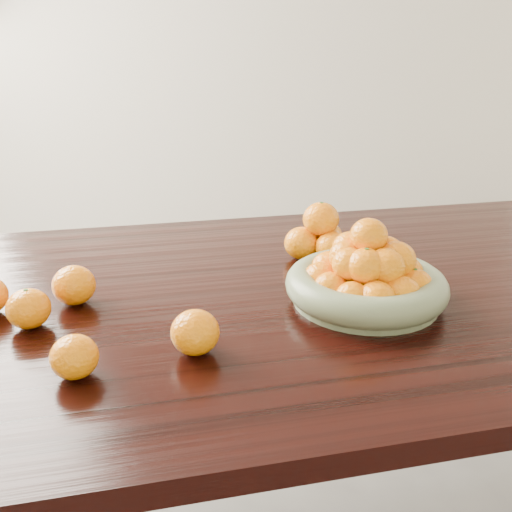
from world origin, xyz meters
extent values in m
cube|color=beige|center=(0.00, 2.50, 1.35)|extent=(5.00, 0.04, 2.70)
cube|color=black|center=(0.00, 0.00, 0.73)|extent=(2.00, 1.00, 0.04)
cube|color=black|center=(0.93, 0.43, 0.35)|extent=(0.08, 0.08, 0.71)
cylinder|color=#6F7A59|center=(0.18, -0.10, 0.76)|extent=(0.27, 0.27, 0.01)
torus|color=#6F7A59|center=(0.18, -0.10, 0.79)|extent=(0.31, 0.31, 0.06)
ellipsoid|color=orange|center=(0.26, -0.10, 0.80)|extent=(0.08, 0.08, 0.07)
ellipsoid|color=orange|center=(0.26, -0.06, 0.79)|extent=(0.07, 0.07, 0.06)
ellipsoid|color=orange|center=(0.22, -0.02, 0.80)|extent=(0.07, 0.07, 0.06)
ellipsoid|color=orange|center=(0.18, -0.02, 0.80)|extent=(0.07, 0.07, 0.07)
ellipsoid|color=orange|center=(0.13, -0.04, 0.80)|extent=(0.07, 0.07, 0.07)
ellipsoid|color=orange|center=(0.10, -0.08, 0.80)|extent=(0.07, 0.07, 0.06)
ellipsoid|color=orange|center=(0.11, -0.12, 0.79)|extent=(0.07, 0.07, 0.06)
ellipsoid|color=orange|center=(0.13, -0.17, 0.79)|extent=(0.06, 0.06, 0.06)
ellipsoid|color=orange|center=(0.17, -0.19, 0.80)|extent=(0.07, 0.07, 0.06)
ellipsoid|color=orange|center=(0.22, -0.18, 0.80)|extent=(0.07, 0.07, 0.07)
ellipsoid|color=orange|center=(0.26, -0.15, 0.80)|extent=(0.07, 0.07, 0.07)
ellipsoid|color=orange|center=(0.19, -0.11, 0.80)|extent=(0.07, 0.07, 0.06)
ellipsoid|color=orange|center=(0.22, -0.09, 0.84)|extent=(0.07, 0.07, 0.07)
ellipsoid|color=orange|center=(0.21, -0.06, 0.84)|extent=(0.07, 0.07, 0.07)
ellipsoid|color=orange|center=(0.17, -0.06, 0.84)|extent=(0.07, 0.07, 0.07)
ellipsoid|color=orange|center=(0.15, -0.09, 0.84)|extent=(0.07, 0.07, 0.06)
ellipsoid|color=orange|center=(0.14, -0.12, 0.84)|extent=(0.07, 0.07, 0.06)
ellipsoid|color=orange|center=(0.16, -0.14, 0.84)|extent=(0.07, 0.07, 0.07)
ellipsoid|color=orange|center=(0.20, -0.15, 0.84)|extent=(0.07, 0.07, 0.07)
ellipsoid|color=orange|center=(0.23, -0.13, 0.84)|extent=(0.07, 0.07, 0.07)
ellipsoid|color=orange|center=(0.18, -0.10, 0.88)|extent=(0.07, 0.07, 0.07)
ellipsoid|color=orange|center=(0.19, 0.11, 0.79)|extent=(0.08, 0.08, 0.07)
ellipsoid|color=orange|center=(0.20, 0.18, 0.79)|extent=(0.08, 0.08, 0.07)
ellipsoid|color=orange|center=(0.13, 0.15, 0.79)|extent=(0.08, 0.08, 0.07)
ellipsoid|color=orange|center=(0.18, 0.15, 0.84)|extent=(0.08, 0.08, 0.08)
ellipsoid|color=orange|center=(-0.43, -0.07, 0.79)|extent=(0.08, 0.08, 0.07)
ellipsoid|color=orange|center=(-0.34, -0.25, 0.78)|extent=(0.07, 0.07, 0.07)
ellipsoid|color=orange|center=(-0.16, -0.22, 0.79)|extent=(0.08, 0.08, 0.07)
ellipsoid|color=orange|center=(-0.36, 0.01, 0.79)|extent=(0.08, 0.08, 0.08)
camera|label=1|loc=(-0.24, -1.03, 1.22)|focal=40.00mm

